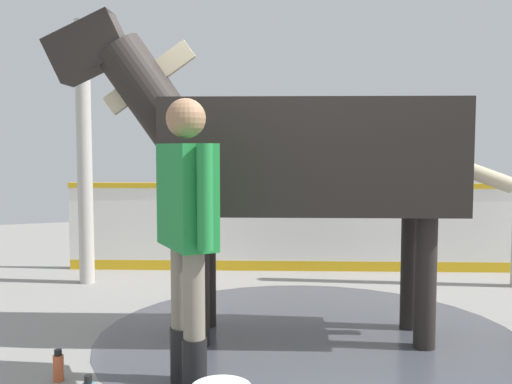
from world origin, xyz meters
TOP-DOWN VIEW (x-y plane):
  - ground_plane at (0.00, 0.00)m, footprint 16.00×16.00m
  - wet_patch at (-0.16, -0.18)m, footprint 3.31×3.31m
  - barrier_wall at (-1.03, -2.42)m, footprint 5.16×2.08m
  - roof_post_near at (1.38, -2.61)m, footprint 0.16×0.16m
  - horse at (-0.04, -0.23)m, footprint 3.39×1.66m
  - handler at (0.95, 0.47)m, footprint 0.28×0.70m
  - bottle_spray at (1.70, 0.08)m, footprint 0.07×0.07m

SIDE VIEW (x-z plane):
  - ground_plane at x=0.00m, z-range -0.02..0.00m
  - wet_patch at x=-0.16m, z-range 0.00..0.00m
  - bottle_spray at x=1.70m, z-range -0.01..0.19m
  - barrier_wall at x=-1.03m, z-range -0.04..1.01m
  - handler at x=0.95m, z-range 0.15..1.92m
  - roof_post_near at x=1.38m, z-range 0.00..2.82m
  - horse at x=-0.04m, z-range 0.16..2.67m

